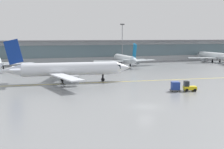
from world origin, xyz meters
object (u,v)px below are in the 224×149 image
at_px(taxiing_regional_jet, 69,69).
at_px(cargo_dolly_lead, 175,86).
at_px(gate_airplane_3, 215,56).
at_px(apron_light_mast_2, 122,42).
at_px(gate_airplane_2, 125,59).
at_px(baggage_tug, 189,87).

relative_size(taxiing_regional_jet, cargo_dolly_lead, 13.15).
relative_size(gate_airplane_3, apron_light_mast_2, 1.69).
bearing_deg(gate_airplane_2, baggage_tug, 175.27).
distance_m(gate_airplane_3, cargo_dolly_lead, 76.75).
bearing_deg(cargo_dolly_lead, gate_airplane_3, 62.02).
distance_m(taxiing_regional_jet, cargo_dolly_lead, 26.43).
distance_m(gate_airplane_2, taxiing_regional_jet, 44.19).
relative_size(taxiing_regional_jet, apron_light_mast_2, 1.96).
relative_size(gate_airplane_2, apron_light_mast_2, 1.63).
bearing_deg(apron_light_mast_2, gate_airplane_3, -14.58).
bearing_deg(gate_airplane_2, taxiing_regional_jet, 143.25).
height_order(gate_airplane_2, baggage_tug, gate_airplane_2).
xyz_separation_m(gate_airplane_3, apron_light_mast_2, (-39.15, 10.18, 6.15)).
xyz_separation_m(taxiing_regional_jet, baggage_tug, (21.17, -19.55, -2.30)).
relative_size(cargo_dolly_lead, apron_light_mast_2, 0.15).
distance_m(gate_airplane_3, taxiing_regional_jet, 80.08).
height_order(cargo_dolly_lead, apron_light_mast_2, apron_light_mast_2).
bearing_deg(baggage_tug, apron_light_mast_2, 96.16).
bearing_deg(gate_airplane_3, taxiing_regional_jet, 119.96).
xyz_separation_m(gate_airplane_2, taxiing_regional_jet, (-27.89, -34.28, 0.53)).
relative_size(gate_airplane_2, cargo_dolly_lead, 10.96).
distance_m(gate_airplane_3, apron_light_mast_2, 40.92).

